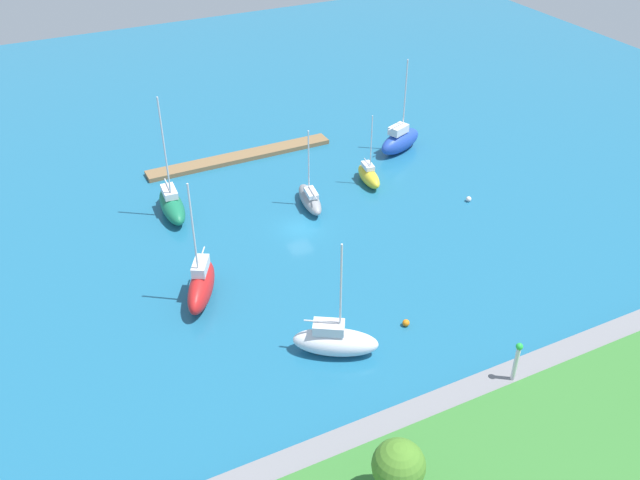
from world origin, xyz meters
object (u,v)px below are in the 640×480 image
object	(u,v)px
park_tree_mideast	(399,466)
sailboat_gray_far_south	(310,199)
sailboat_red_west_end	(201,285)
harbor_beacon	(517,359)
sailboat_yellow_along_channel	(369,176)
mooring_buoy_orange	(406,323)
pier_dock	(241,157)
mooring_buoy_white	(469,199)
sailboat_blue_off_beacon	(400,140)
sailboat_white_outer_mooring	(335,341)
sailboat_green_inner_mooring	(172,205)

from	to	relation	value
park_tree_mideast	sailboat_gray_far_south	xyz separation A→B (m)	(-11.76, -37.61, -3.64)
sailboat_gray_far_south	sailboat_red_west_end	size ratio (longest dim) A/B	0.73
harbor_beacon	sailboat_yellow_along_channel	size ratio (longest dim) A/B	0.42
mooring_buoy_orange	pier_dock	bearing A→B (deg)	-87.26
harbor_beacon	sailboat_yellow_along_channel	bearing A→B (deg)	-100.51
park_tree_mideast	sailboat_gray_far_south	distance (m)	39.58
mooring_buoy_white	mooring_buoy_orange	distance (m)	23.57
sailboat_blue_off_beacon	sailboat_red_west_end	bearing A→B (deg)	-172.99
sailboat_white_outer_mooring	mooring_buoy_white	xyz separation A→B (m)	(-25.28, -15.38, -1.01)
sailboat_red_west_end	mooring_buoy_orange	world-z (taller)	sailboat_red_west_end
sailboat_red_west_end	mooring_buoy_orange	size ratio (longest dim) A/B	19.33
sailboat_red_west_end	sailboat_yellow_along_channel	size ratio (longest dim) A/B	1.42
sailboat_white_outer_mooring	sailboat_red_west_end	size ratio (longest dim) A/B	0.89
mooring_buoy_white	mooring_buoy_orange	xyz separation A→B (m)	(18.04, 15.16, 0.02)
harbor_beacon	sailboat_white_outer_mooring	xyz separation A→B (m)	(10.72, -9.87, -1.88)
pier_dock	sailboat_gray_far_south	size ratio (longest dim) A/B	2.62
sailboat_yellow_along_channel	mooring_buoy_white	size ratio (longest dim) A/B	14.36
pier_dock	sailboat_yellow_along_channel	size ratio (longest dim) A/B	2.74
harbor_beacon	sailboat_red_west_end	distance (m)	28.59
park_tree_mideast	sailboat_green_inner_mooring	world-z (taller)	sailboat_green_inner_mooring
harbor_beacon	sailboat_white_outer_mooring	bearing A→B (deg)	-42.62
sailboat_blue_off_beacon	sailboat_gray_far_south	xyz separation A→B (m)	(16.55, 7.47, -0.52)
harbor_beacon	sailboat_gray_far_south	size ratio (longest dim) A/B	0.40
sailboat_red_west_end	mooring_buoy_white	world-z (taller)	sailboat_red_west_end
sailboat_gray_far_south	harbor_beacon	bearing A→B (deg)	-166.91
sailboat_blue_off_beacon	sailboat_red_west_end	world-z (taller)	sailboat_red_west_end
park_tree_mideast	mooring_buoy_orange	distance (m)	19.22
sailboat_red_west_end	park_tree_mideast	bearing A→B (deg)	38.30
pier_dock	sailboat_green_inner_mooring	distance (m)	14.92
sailboat_red_west_end	sailboat_yellow_along_channel	bearing A→B (deg)	145.47
sailboat_yellow_along_channel	harbor_beacon	bearing A→B (deg)	-2.65
sailboat_green_inner_mooring	sailboat_red_west_end	xyz separation A→B (m)	(1.71, 15.81, 0.34)
harbor_beacon	sailboat_yellow_along_channel	xyz separation A→B (m)	(-6.33, -34.09, -2.17)
sailboat_blue_off_beacon	mooring_buoy_white	xyz separation A→B (m)	(-0.36, 14.50, -1.23)
sailboat_white_outer_mooring	sailboat_yellow_along_channel	bearing A→B (deg)	86.47
sailboat_white_outer_mooring	mooring_buoy_orange	bearing A→B (deg)	33.38
sailboat_red_west_end	mooring_buoy_white	bearing A→B (deg)	125.11
sailboat_white_outer_mooring	sailboat_green_inner_mooring	xyz separation A→B (m)	(6.10, -27.65, -0.02)
sailboat_yellow_along_channel	sailboat_gray_far_south	bearing A→B (deg)	-70.42
sailboat_white_outer_mooring	mooring_buoy_orange	xyz separation A→B (m)	(-7.24, -0.22, -0.99)
sailboat_red_west_end	sailboat_yellow_along_channel	xyz separation A→B (m)	(-24.86, -12.38, -0.61)
park_tree_mideast	mooring_buoy_white	distance (m)	42.14
sailboat_green_inner_mooring	sailboat_blue_off_beacon	distance (m)	31.10
sailboat_gray_far_south	sailboat_yellow_along_channel	world-z (taller)	sailboat_gray_far_south
harbor_beacon	sailboat_green_inner_mooring	size ratio (longest dim) A/B	0.26
sailboat_red_west_end	sailboat_gray_far_south	bearing A→B (deg)	152.18
pier_dock	sailboat_white_outer_mooring	size ratio (longest dim) A/B	2.17
sailboat_white_outer_mooring	sailboat_blue_off_beacon	distance (m)	38.91
sailboat_yellow_along_channel	mooring_buoy_orange	size ratio (longest dim) A/B	13.59
park_tree_mideast	mooring_buoy_orange	world-z (taller)	park_tree_mideast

